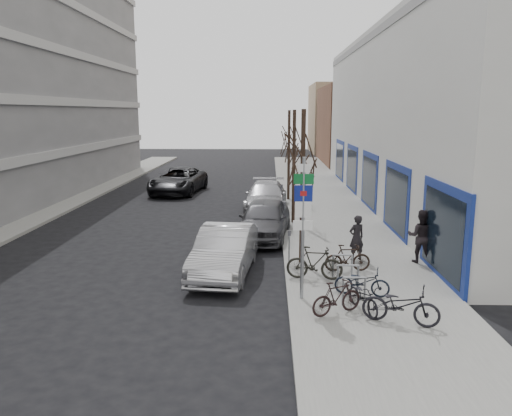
# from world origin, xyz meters

# --- Properties ---
(ground) EXTENTS (120.00, 120.00, 0.00)m
(ground) POSITION_xyz_m (0.00, 0.00, 0.00)
(ground) COLOR black
(ground) RESTS_ON ground
(sidewalk_east) EXTENTS (5.00, 70.00, 0.15)m
(sidewalk_east) POSITION_xyz_m (4.50, 10.00, 0.07)
(sidewalk_east) COLOR slate
(sidewalk_east) RESTS_ON ground
(sidewalk_west) EXTENTS (3.00, 70.00, 0.15)m
(sidewalk_west) POSITION_xyz_m (-11.00, 10.00, 0.07)
(sidewalk_west) COLOR slate
(sidewalk_west) RESTS_ON ground
(brick_building_far) EXTENTS (12.00, 14.00, 8.00)m
(brick_building_far) POSITION_xyz_m (13.00, 40.00, 4.00)
(brick_building_far) COLOR brown
(brick_building_far) RESTS_ON ground
(tan_building_far) EXTENTS (13.00, 12.00, 9.00)m
(tan_building_far) POSITION_xyz_m (13.50, 55.00, 4.50)
(tan_building_far) COLOR #937A5B
(tan_building_far) RESTS_ON ground
(highway_sign_pole) EXTENTS (0.55, 0.10, 4.20)m
(highway_sign_pole) POSITION_xyz_m (2.40, -0.01, 2.46)
(highway_sign_pole) COLOR gray
(highway_sign_pole) RESTS_ON ground
(bike_rack) EXTENTS (0.66, 2.26, 0.83)m
(bike_rack) POSITION_xyz_m (3.80, 0.60, 0.66)
(bike_rack) COLOR gray
(bike_rack) RESTS_ON sidewalk_east
(tree_near) EXTENTS (1.80, 1.80, 5.50)m
(tree_near) POSITION_xyz_m (2.60, 3.50, 4.10)
(tree_near) COLOR black
(tree_near) RESTS_ON ground
(tree_mid) EXTENTS (1.80, 1.80, 5.50)m
(tree_mid) POSITION_xyz_m (2.60, 10.00, 4.10)
(tree_mid) COLOR black
(tree_mid) RESTS_ON ground
(tree_far) EXTENTS (1.80, 1.80, 5.50)m
(tree_far) POSITION_xyz_m (2.60, 16.50, 4.10)
(tree_far) COLOR black
(tree_far) RESTS_ON ground
(meter_front) EXTENTS (0.10, 0.08, 1.27)m
(meter_front) POSITION_xyz_m (2.15, 3.00, 0.92)
(meter_front) COLOR gray
(meter_front) RESTS_ON sidewalk_east
(meter_mid) EXTENTS (0.10, 0.08, 1.27)m
(meter_mid) POSITION_xyz_m (2.15, 8.50, 0.92)
(meter_mid) COLOR gray
(meter_mid) RESTS_ON sidewalk_east
(meter_back) EXTENTS (0.10, 0.08, 1.27)m
(meter_back) POSITION_xyz_m (2.15, 14.00, 0.92)
(meter_back) COLOR gray
(meter_back) RESTS_ON sidewalk_east
(bike_near_left) EXTENTS (0.92, 1.59, 0.93)m
(bike_near_left) POSITION_xyz_m (3.99, -0.92, 0.62)
(bike_near_left) COLOR black
(bike_near_left) RESTS_ON sidewalk_east
(bike_near_right) EXTENTS (1.57, 1.12, 0.93)m
(bike_near_right) POSITION_xyz_m (3.25, -1.12, 0.62)
(bike_near_right) COLOR black
(bike_near_right) RESTS_ON sidewalk_east
(bike_mid_curb) EXTENTS (1.66, 0.86, 0.97)m
(bike_mid_curb) POSITION_xyz_m (4.16, 0.26, 0.63)
(bike_mid_curb) COLOR black
(bike_mid_curb) RESTS_ON sidewalk_east
(bike_mid_inner) EXTENTS (1.87, 0.78, 1.10)m
(bike_mid_inner) POSITION_xyz_m (2.91, 1.66, 0.70)
(bike_mid_inner) COLOR black
(bike_mid_inner) RESTS_ON sidewalk_east
(bike_far_curb) EXTENTS (2.00, 1.18, 1.17)m
(bike_far_curb) POSITION_xyz_m (4.77, -1.69, 0.74)
(bike_far_curb) COLOR black
(bike_far_curb) RESTS_ON sidewalk_east
(bike_far_inner) EXTENTS (1.59, 0.61, 0.94)m
(bike_far_inner) POSITION_xyz_m (4.08, 2.50, 0.62)
(bike_far_inner) COLOR black
(bike_far_inner) RESTS_ON sidewalk_east
(parked_car_front) EXTENTS (2.15, 5.00, 1.60)m
(parked_car_front) POSITION_xyz_m (-0.04, 2.55, 0.80)
(parked_car_front) COLOR #B9B9BF
(parked_car_front) RESTS_ON ground
(parked_car_mid) EXTENTS (2.60, 5.18, 1.70)m
(parked_car_mid) POSITION_xyz_m (1.24, 7.45, 0.85)
(parked_car_mid) COLOR #444348
(parked_car_mid) RESTS_ON ground
(parked_car_back) EXTENTS (2.45, 5.53, 1.58)m
(parked_car_back) POSITION_xyz_m (1.27, 13.61, 0.79)
(parked_car_back) COLOR #959599
(parked_car_back) RESTS_ON ground
(lane_car) EXTENTS (3.50, 6.42, 1.71)m
(lane_car) POSITION_xyz_m (-4.70, 19.55, 0.85)
(lane_car) COLOR black
(lane_car) RESTS_ON ground
(pedestrian_near) EXTENTS (0.71, 0.60, 1.64)m
(pedestrian_near) POSITION_xyz_m (4.59, 3.83, 0.97)
(pedestrian_near) COLOR black
(pedestrian_near) RESTS_ON sidewalk_east
(pedestrian_far) EXTENTS (0.83, 0.69, 1.92)m
(pedestrian_far) POSITION_xyz_m (6.80, 3.60, 1.11)
(pedestrian_far) COLOR black
(pedestrian_far) RESTS_ON sidewalk_east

